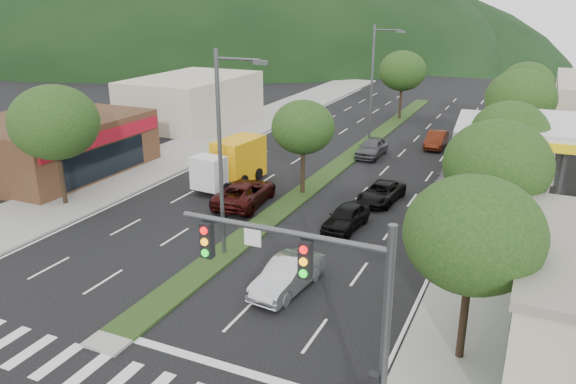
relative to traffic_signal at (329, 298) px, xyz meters
The scene contains 28 objects.
ground 10.27m from the traffic_signal, behind, with size 160.00×160.00×0.00m, color black.
sidewalk_right 27.15m from the traffic_signal, 82.55° to the left, with size 5.00×90.00×0.15m, color gray.
sidewalk_left 34.79m from the traffic_signal, 129.70° to the left, with size 6.00×90.00×0.15m, color gray.
median 31.23m from the traffic_signal, 107.00° to the left, with size 1.60×56.00×0.12m, color #1A3312.
crosswalk 10.16m from the traffic_signal, behind, with size 19.00×2.20×0.01m, color silver.
traffic_signal is the anchor object (origin of this frame).
shop_left 32.19m from the traffic_signal, 148.97° to the left, with size 10.15×12.00×4.00m.
bldg_left_far 45.32m from the traffic_signal, 128.26° to the left, with size 9.00×14.00×4.60m, color beige.
hill_far 142.79m from the traffic_signal, 128.60° to the left, with size 176.00×132.00×82.00m, color black.
tree_r_a 6.29m from the traffic_signal, 61.80° to the left, with size 4.60×4.60×6.63m.
tree_r_b 13.87m from the traffic_signal, 77.63° to the left, with size 4.80×4.80×6.94m.
tree_r_c 21.74m from the traffic_signal, 82.15° to the left, with size 4.40×4.40×6.48m.
tree_r_d 31.68m from the traffic_signal, 84.62° to the left, with size 5.00×5.00×7.17m.
tree_r_e 41.65m from the traffic_signal, 85.91° to the left, with size 4.60×4.60×6.71m.
tree_med_near 21.53m from the traffic_signal, 114.80° to the left, with size 4.00×4.00×6.02m.
tree_med_far 46.43m from the traffic_signal, 101.22° to the left, with size 4.80×4.80×6.94m.
tree_l_a 24.43m from the traffic_signal, 151.81° to the left, with size 5.20×5.20×7.25m.
streetlight_near 13.03m from the traffic_signal, 132.77° to the left, with size 2.60×0.25×10.00m.
streetlight_mid 35.66m from the traffic_signal, 104.33° to the left, with size 2.60×0.25×10.00m.
sedan_silver 9.70m from the traffic_signal, 121.60° to the left, with size 1.52×4.35×1.43m, color #AAADB2.
suv_maroon 20.29m from the traffic_signal, 125.23° to the left, with size 2.53×5.50×1.53m, color black.
car_queue_a 16.38m from the traffic_signal, 106.70° to the left, with size 1.60×3.96×1.35m, color black.
car_queue_b 25.54m from the traffic_signal, 91.01° to the left, with size 1.85×4.55×1.32m, color #55565B.
car_queue_c 35.60m from the traffic_signal, 95.41° to the left, with size 1.48×4.24×1.40m, color #4F1B0D.
car_queue_d 21.00m from the traffic_signal, 101.09° to the left, with size 1.99×4.31×1.20m, color black.
car_queue_e 31.39m from the traffic_signal, 103.99° to the left, with size 1.77×4.40×1.50m, color #434448.
box_truck 24.41m from the traffic_signal, 126.00° to the left, with size 2.82×6.24×2.99m.
motorhome 31.57m from the traffic_signal, 90.06° to the left, with size 3.35×8.92×3.36m.
Camera 1 is at (13.45, -13.85, 12.16)m, focal length 35.00 mm.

